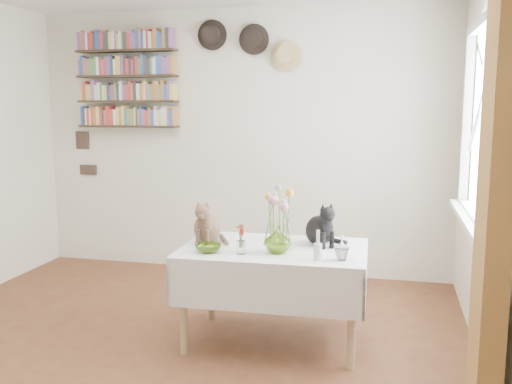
% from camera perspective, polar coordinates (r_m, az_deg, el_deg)
% --- Properties ---
extents(room, '(4.08, 4.58, 2.58)m').
position_cam_1_polar(room, '(3.34, -11.64, 2.35)').
color(room, brown).
rests_on(room, ground).
extents(window, '(0.12, 1.52, 1.32)m').
position_cam_1_polar(window, '(3.86, 21.75, 4.92)').
color(window, white).
rests_on(window, room).
extents(curtain, '(0.12, 0.38, 2.10)m').
position_cam_1_polar(curtain, '(2.97, 22.77, -0.90)').
color(curtain, brown).
rests_on(curtain, room).
extents(dining_table, '(1.26, 0.83, 0.66)m').
position_cam_1_polar(dining_table, '(3.89, 1.79, -7.89)').
color(dining_table, white).
rests_on(dining_table, room).
extents(tabby_cat, '(0.21, 0.26, 0.31)m').
position_cam_1_polar(tabby_cat, '(3.98, -4.87, -2.81)').
color(tabby_cat, brown).
rests_on(tabby_cat, dining_table).
extents(black_cat, '(0.32, 0.33, 0.31)m').
position_cam_1_polar(black_cat, '(3.92, 6.35, -3.03)').
color(black_cat, black).
rests_on(black_cat, dining_table).
extents(flower_vase, '(0.21, 0.21, 0.18)m').
position_cam_1_polar(flower_vase, '(3.69, 2.19, -4.78)').
color(flower_vase, '#8FBB38').
rests_on(flower_vase, dining_table).
extents(green_bowl, '(0.17, 0.17, 0.05)m').
position_cam_1_polar(green_bowl, '(3.73, -4.81, -5.62)').
color(green_bowl, '#8FBB38').
rests_on(green_bowl, dining_table).
extents(drinking_glass, '(0.11, 0.11, 0.08)m').
position_cam_1_polar(drinking_glass, '(3.56, 8.56, -6.14)').
color(drinking_glass, white).
rests_on(drinking_glass, dining_table).
extents(candlestick, '(0.05, 0.05, 0.19)m').
position_cam_1_polar(candlestick, '(3.54, 6.19, -5.81)').
color(candlestick, white).
rests_on(candlestick, dining_table).
extents(berry_jar, '(0.05, 0.05, 0.22)m').
position_cam_1_polar(berry_jar, '(3.66, -1.51, -4.74)').
color(berry_jar, white).
rests_on(berry_jar, dining_table).
extents(porcelain_figurine, '(0.05, 0.05, 0.10)m').
position_cam_1_polar(porcelain_figurine, '(3.82, 8.58, -5.11)').
color(porcelain_figurine, white).
rests_on(porcelain_figurine, dining_table).
extents(flower_bouquet, '(0.17, 0.13, 0.39)m').
position_cam_1_polar(flower_bouquet, '(3.65, 2.25, -0.90)').
color(flower_bouquet, '#4C7233').
rests_on(flower_bouquet, flower_vase).
extents(bookshelf_unit, '(1.00, 0.16, 0.91)m').
position_cam_1_polar(bookshelf_unit, '(5.75, -12.76, 10.85)').
color(bookshelf_unit, '#312617').
rests_on(bookshelf_unit, room).
extents(wall_hats, '(0.98, 0.09, 0.48)m').
position_cam_1_polar(wall_hats, '(5.38, -0.62, 14.68)').
color(wall_hats, black).
rests_on(wall_hats, room).
extents(wall_art_plaques, '(0.21, 0.02, 0.44)m').
position_cam_1_polar(wall_art_plaques, '(6.07, -16.74, 3.79)').
color(wall_art_plaques, '#38281E').
rests_on(wall_art_plaques, room).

